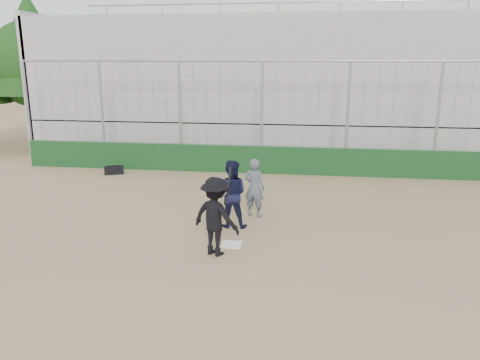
# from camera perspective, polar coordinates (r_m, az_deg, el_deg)

# --- Properties ---
(ground) EXTENTS (90.00, 90.00, 0.00)m
(ground) POSITION_cam_1_polar(r_m,az_deg,el_deg) (10.59, -1.07, -7.92)
(ground) COLOR brown
(ground) RESTS_ON ground
(home_plate) EXTENTS (0.44, 0.44, 0.02)m
(home_plate) POSITION_cam_1_polar(r_m,az_deg,el_deg) (10.58, -1.07, -7.86)
(home_plate) COLOR white
(home_plate) RESTS_ON ground
(backstop) EXTENTS (18.10, 0.25, 4.04)m
(backstop) POSITION_cam_1_polar(r_m,az_deg,el_deg) (17.02, 2.63, 4.01)
(backstop) COLOR #103415
(backstop) RESTS_ON ground
(bleachers) EXTENTS (20.25, 6.70, 6.98)m
(bleachers) POSITION_cam_1_polar(r_m,az_deg,el_deg) (21.70, 3.96, 11.46)
(bleachers) COLOR gray
(bleachers) RESTS_ON ground
(tree_left) EXTENTS (4.48, 4.48, 7.00)m
(tree_left) POSITION_cam_1_polar(r_m,az_deg,el_deg) (24.19, -24.03, 14.07)
(tree_left) COLOR #382214
(tree_left) RESTS_ON ground
(batter_at_plate) EXTENTS (1.25, 1.02, 1.85)m
(batter_at_plate) POSITION_cam_1_polar(r_m,az_deg,el_deg) (9.84, -2.98, -4.44)
(batter_at_plate) COLOR black
(batter_at_plate) RESTS_ON ground
(catcher_crouched) EXTENTS (0.82, 0.64, 1.15)m
(catcher_crouched) POSITION_cam_1_polar(r_m,az_deg,el_deg) (11.49, -1.12, -3.07)
(catcher_crouched) COLOR black
(catcher_crouched) RESTS_ON ground
(umpire) EXTENTS (0.65, 0.52, 1.40)m
(umpire) POSITION_cam_1_polar(r_m,az_deg,el_deg) (12.28, 1.75, -1.29)
(umpire) COLOR #4A535E
(umpire) RESTS_ON ground
(equipment_bag) EXTENTS (0.73, 0.53, 0.33)m
(equipment_bag) POSITION_cam_1_polar(r_m,az_deg,el_deg) (17.60, -15.12, 1.17)
(equipment_bag) COLOR black
(equipment_bag) RESTS_ON ground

